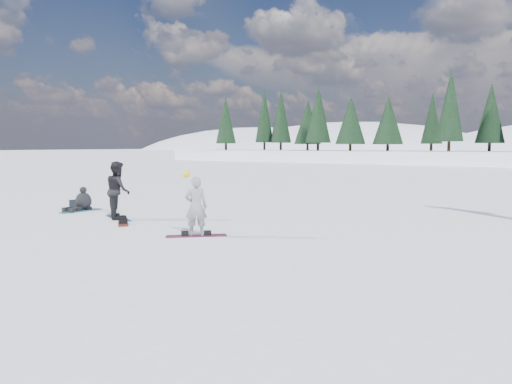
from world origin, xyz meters
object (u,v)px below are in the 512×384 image
Objects in this scene: gear_bag at (76,204)px; snowboard_loose_b at (123,222)px; snowboarder_woman at (196,206)px; seated_rider at (82,201)px; snowboarder_man at (118,190)px; snowboard_loose_a at (81,211)px.

gear_bag reaches higher than snowboard_loose_b.
snowboarder_woman is 1.60× the size of seated_rider.
snowboarder_man is 3.94× the size of gear_bag.
snowboarder_woman is at bearing -158.68° from snowboarder_man.
snowboarder_man is at bearing -13.92° from gear_bag.
seated_rider is (-2.56, 0.56, -0.57)m from snowboarder_man.
gear_bag is (-3.26, 0.81, -0.74)m from snowboarder_man.
snowboard_loose_a is (-2.42, 0.39, -0.87)m from snowboarder_man.
snowboard_loose_a is at bearing -26.75° from gear_bag.
snowboard_loose_b is at bearing -26.11° from seated_rider.
gear_bag is 0.30× the size of snowboard_loose_a.
snowboarder_man is (-3.96, 0.87, 0.12)m from snowboarder_woman.
gear_bag is 0.30× the size of snowboard_loose_b.
snowboard_loose_b is (3.20, -0.87, 0.00)m from snowboard_loose_a.
snowboarder_man is 1.74× the size of seated_rider.
snowboarder_woman is 4.06m from snowboarder_man.
snowboard_loose_b is at bearing -44.77° from snowboarder_woman.
snowboarder_woman is at bearing -21.16° from seated_rider.
seated_rider reaches higher than gear_bag.
snowboarder_woman is 1.09× the size of snowboard_loose_b.
gear_bag is at bearing 151.30° from seated_rider.
snowboard_loose_a is at bearing 24.71° from snowboarder_man.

